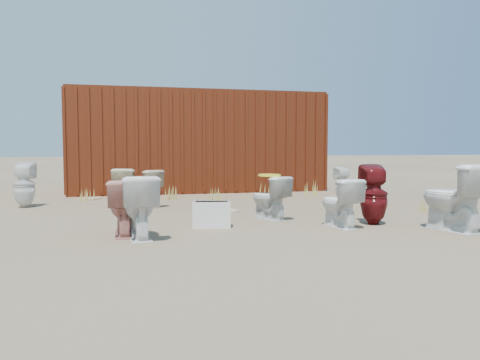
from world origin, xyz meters
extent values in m
plane|color=brown|center=(0.00, 0.00, 0.00)|extent=(100.00, 100.00, 0.00)
cube|color=#4F1C0D|center=(0.00, 5.20, 1.20)|extent=(6.00, 2.40, 2.40)
imported|color=white|center=(-1.62, -1.03, 0.37)|extent=(0.48, 0.76, 0.75)
imported|color=tan|center=(-1.79, -0.78, 0.34)|extent=(0.39, 0.68, 0.68)
imported|color=white|center=(1.00, -0.87, 0.33)|extent=(0.47, 0.70, 0.66)
imported|color=#611013|center=(1.57, -0.76, 0.42)|extent=(0.45, 0.46, 0.83)
imported|color=white|center=(2.26, -1.47, 0.43)|extent=(0.64, 0.92, 0.86)
imported|color=white|center=(-3.50, 2.38, 0.40)|extent=(0.40, 0.40, 0.81)
imported|color=beige|center=(-1.42, 1.91, 0.33)|extent=(0.67, 0.75, 0.67)
imported|color=beige|center=(-1.69, 2.06, 0.35)|extent=(0.64, 0.78, 0.69)
imported|color=silver|center=(0.30, 0.00, 0.32)|extent=(0.60, 0.73, 0.64)
imported|color=silver|center=(2.54, 2.15, 0.34)|extent=(0.32, 0.33, 0.68)
ellipsoid|color=yellow|center=(0.30, 0.00, 0.66)|extent=(0.33, 0.41, 0.02)
cube|color=silver|center=(-0.66, -0.48, 0.17)|extent=(0.53, 0.30, 0.35)
ellipsoid|color=#CDB395|center=(-2.45, 3.50, 0.01)|extent=(0.54, 0.60, 0.02)
ellipsoid|color=tan|center=(-0.11, 1.00, 0.01)|extent=(0.40, 0.50, 0.02)
cone|color=#A29840|center=(-2.50, 3.13, 0.13)|extent=(0.36, 0.36, 0.26)
cone|color=#A29840|center=(0.03, 2.60, 0.12)|extent=(0.32, 0.32, 0.24)
cone|color=#A29840|center=(2.22, 3.09, 0.17)|extent=(0.36, 0.36, 0.34)
cone|color=#A29840|center=(-0.85, 3.00, 0.14)|extent=(0.30, 0.30, 0.27)
cone|color=#A29840|center=(1.31, 3.50, 0.13)|extent=(0.34, 0.34, 0.27)
cone|color=#A29840|center=(2.98, 0.13, 0.12)|extent=(0.28, 0.28, 0.24)
camera|label=1|loc=(-1.77, -6.55, 1.06)|focal=35.00mm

